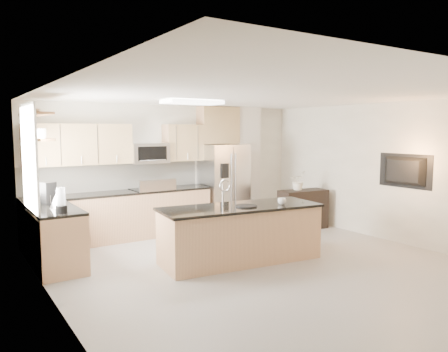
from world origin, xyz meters
TOP-DOWN VIEW (x-y plane):
  - floor at (0.00, 0.00)m, footprint 6.50×6.50m
  - ceiling at (0.00, 0.00)m, footprint 6.00×6.50m
  - wall_back at (0.00, 3.25)m, footprint 6.00×0.02m
  - wall_left at (-3.00, 0.00)m, footprint 0.02×6.50m
  - wall_right at (3.00, 0.00)m, footprint 0.02×6.50m
  - back_counter at (-1.23, 2.93)m, footprint 3.55×0.66m
  - left_counter at (-2.67, 1.85)m, footprint 0.66×1.50m
  - range at (-0.60, 2.92)m, footprint 0.76×0.64m
  - upper_cabinets at (-1.30, 3.09)m, footprint 3.50×0.33m
  - microwave at (-0.60, 3.04)m, footprint 0.76×0.40m
  - refrigerator at (1.06, 2.87)m, footprint 0.92×0.78m
  - partition_column at (1.82, 3.10)m, footprint 0.60×0.30m
  - window at (-2.98, 1.85)m, footprint 0.04×1.15m
  - shelf_lower at (-2.85, 1.95)m, footprint 0.30×1.20m
  - shelf_upper at (-2.85, 1.95)m, footprint 0.30×1.20m
  - ceiling_fixture at (-0.40, 1.60)m, footprint 1.00×0.50m
  - island at (-0.12, 0.55)m, footprint 2.67×1.22m
  - credenza at (2.32, 1.72)m, footprint 1.08×0.55m
  - cup at (0.52, 0.30)m, footprint 0.16×0.16m
  - platter at (-0.09, 0.44)m, footprint 0.42×0.42m
  - blender at (-2.67, 1.30)m, footprint 0.16×0.16m
  - kettle at (-2.62, 1.81)m, footprint 0.21×0.21m
  - coffee_maker at (-2.69, 2.15)m, footprint 0.26×0.29m
  - bowl at (-2.85, 2.29)m, footprint 0.42×0.42m
  - flower_vase at (2.23, 1.80)m, footprint 0.69×0.65m
  - television at (2.91, -0.20)m, footprint 0.14×1.08m

SIDE VIEW (x-z plane):
  - floor at x=0.00m, z-range 0.00..0.00m
  - credenza at x=2.32m, z-range 0.00..0.83m
  - island at x=-0.12m, z-range -0.21..1.11m
  - left_counter at x=-2.67m, z-range 0.00..0.92m
  - back_counter at x=-1.23m, z-range -0.25..1.19m
  - range at x=-0.60m, z-range -0.10..1.04m
  - refrigerator at x=1.06m, z-range 0.00..1.78m
  - platter at x=-0.09m, z-range 0.89..0.91m
  - cup at x=0.52m, z-range 0.89..1.00m
  - kettle at x=-2.62m, z-range 0.91..1.17m
  - blender at x=-2.67m, z-range 0.90..1.26m
  - coffee_maker at x=-2.69m, z-range 0.91..1.27m
  - flower_vase at x=2.23m, z-range 0.83..1.43m
  - wall_back at x=0.00m, z-range 0.00..2.60m
  - wall_left at x=-3.00m, z-range 0.00..2.60m
  - wall_right at x=3.00m, z-range 0.00..2.60m
  - partition_column at x=1.82m, z-range 0.00..2.60m
  - television at x=2.91m, z-range 1.04..1.66m
  - microwave at x=-0.60m, z-range 1.43..1.83m
  - window at x=-2.98m, z-range 0.83..2.47m
  - upper_cabinets at x=-1.30m, z-range 1.45..2.20m
  - shelf_lower at x=-2.85m, z-range 1.93..1.97m
  - shelf_upper at x=-2.85m, z-range 2.30..2.34m
  - bowl at x=-2.85m, z-range 2.34..2.43m
  - ceiling_fixture at x=-0.40m, z-range 2.53..2.59m
  - ceiling at x=0.00m, z-range 2.59..2.61m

